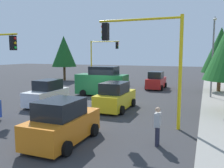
{
  "coord_description": "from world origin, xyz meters",
  "views": [
    {
      "loc": [
        18.64,
        8.73,
        3.95
      ],
      "look_at": [
        -1.62,
        0.75,
        1.2
      ],
      "focal_mm": 38.4,
      "sensor_mm": 36.0,
      "label": 1
    }
  ],
  "objects_px": {
    "street_lamp_curbside": "(213,49)",
    "pedestrian_crossing": "(158,125)",
    "car_orange": "(63,123)",
    "car_red": "(156,81)",
    "traffic_signal_near_left": "(147,50)",
    "tree_roadside_mid": "(221,50)",
    "tree_opposite_side": "(64,51)",
    "car_white": "(47,94)",
    "delivery_van_green": "(102,82)",
    "car_yellow": "(115,97)",
    "traffic_signal_far_right": "(102,52)"
  },
  "relations": [
    {
      "from": "car_red",
      "to": "car_yellow",
      "type": "bearing_deg",
      "value": -3.51
    },
    {
      "from": "car_orange",
      "to": "pedestrian_crossing",
      "type": "distance_m",
      "value": 4.17
    },
    {
      "from": "pedestrian_crossing",
      "to": "tree_opposite_side",
      "type": "bearing_deg",
      "value": -139.1
    },
    {
      "from": "traffic_signal_far_right",
      "to": "traffic_signal_near_left",
      "type": "bearing_deg",
      "value": 29.81
    },
    {
      "from": "tree_roadside_mid",
      "to": "delivery_van_green",
      "type": "bearing_deg",
      "value": -60.07
    },
    {
      "from": "car_white",
      "to": "pedestrian_crossing",
      "type": "xyz_separation_m",
      "value": [
        5.01,
        9.42,
        0.01
      ]
    },
    {
      "from": "car_orange",
      "to": "tree_opposite_side",
      "type": "bearing_deg",
      "value": -147.53
    },
    {
      "from": "traffic_signal_near_left",
      "to": "car_yellow",
      "type": "bearing_deg",
      "value": -136.04
    },
    {
      "from": "street_lamp_curbside",
      "to": "car_white",
      "type": "relative_size",
      "value": 1.83
    },
    {
      "from": "street_lamp_curbside",
      "to": "car_yellow",
      "type": "bearing_deg",
      "value": -44.18
    },
    {
      "from": "car_yellow",
      "to": "tree_opposite_side",
      "type": "bearing_deg",
      "value": -137.31
    },
    {
      "from": "tree_opposite_side",
      "to": "delivery_van_green",
      "type": "bearing_deg",
      "value": 46.61
    },
    {
      "from": "traffic_signal_near_left",
      "to": "car_red",
      "type": "bearing_deg",
      "value": -171.15
    },
    {
      "from": "tree_roadside_mid",
      "to": "car_orange",
      "type": "relative_size",
      "value": 1.66
    },
    {
      "from": "traffic_signal_near_left",
      "to": "tree_roadside_mid",
      "type": "bearing_deg",
      "value": 163.05
    },
    {
      "from": "traffic_signal_near_left",
      "to": "tree_opposite_side",
      "type": "height_order",
      "value": "tree_opposite_side"
    },
    {
      "from": "tree_roadside_mid",
      "to": "car_orange",
      "type": "distance_m",
      "value": 19.5
    },
    {
      "from": "car_orange",
      "to": "car_red",
      "type": "relative_size",
      "value": 0.98
    },
    {
      "from": "street_lamp_curbside",
      "to": "car_white",
      "type": "height_order",
      "value": "street_lamp_curbside"
    },
    {
      "from": "delivery_van_green",
      "to": "car_red",
      "type": "bearing_deg",
      "value": 148.19
    },
    {
      "from": "traffic_signal_near_left",
      "to": "tree_opposite_side",
      "type": "bearing_deg",
      "value": -137.09
    },
    {
      "from": "delivery_van_green",
      "to": "car_red",
      "type": "distance_m",
      "value": 7.45
    },
    {
      "from": "car_orange",
      "to": "car_red",
      "type": "xyz_separation_m",
      "value": [
        -18.16,
        0.6,
        -0.0
      ]
    },
    {
      "from": "delivery_van_green",
      "to": "pedestrian_crossing",
      "type": "bearing_deg",
      "value": 34.47
    },
    {
      "from": "delivery_van_green",
      "to": "traffic_signal_near_left",
      "type": "bearing_deg",
      "value": 37.57
    },
    {
      "from": "car_orange",
      "to": "pedestrian_crossing",
      "type": "bearing_deg",
      "value": 106.3
    },
    {
      "from": "car_red",
      "to": "traffic_signal_near_left",
      "type": "bearing_deg",
      "value": 8.85
    },
    {
      "from": "traffic_signal_near_left",
      "to": "car_white",
      "type": "distance_m",
      "value": 9.19
    },
    {
      "from": "traffic_signal_far_right",
      "to": "street_lamp_curbside",
      "type": "bearing_deg",
      "value": 55.16
    },
    {
      "from": "car_yellow",
      "to": "car_orange",
      "type": "xyz_separation_m",
      "value": [
        6.87,
        0.09,
        -0.0
      ]
    },
    {
      "from": "street_lamp_curbside",
      "to": "delivery_van_green",
      "type": "relative_size",
      "value": 1.46
    },
    {
      "from": "traffic_signal_near_left",
      "to": "street_lamp_curbside",
      "type": "distance_m",
      "value": 10.22
    },
    {
      "from": "car_red",
      "to": "car_orange",
      "type": "bearing_deg",
      "value": -1.9
    },
    {
      "from": "car_white",
      "to": "pedestrian_crossing",
      "type": "height_order",
      "value": "car_white"
    },
    {
      "from": "traffic_signal_near_left",
      "to": "car_orange",
      "type": "distance_m",
      "value": 5.78
    },
    {
      "from": "street_lamp_curbside",
      "to": "pedestrian_crossing",
      "type": "distance_m",
      "value": 12.95
    },
    {
      "from": "car_white",
      "to": "car_red",
      "type": "bearing_deg",
      "value": 153.3
    },
    {
      "from": "traffic_signal_near_left",
      "to": "street_lamp_curbside",
      "type": "height_order",
      "value": "street_lamp_curbside"
    },
    {
      "from": "car_yellow",
      "to": "pedestrian_crossing",
      "type": "xyz_separation_m",
      "value": [
        5.7,
        4.09,
        0.01
      ]
    },
    {
      "from": "tree_opposite_side",
      "to": "car_red",
      "type": "xyz_separation_m",
      "value": [
        3.68,
        14.5,
        -3.42
      ]
    },
    {
      "from": "car_yellow",
      "to": "delivery_van_green",
      "type": "bearing_deg",
      "value": -146.97
    },
    {
      "from": "tree_opposite_side",
      "to": "traffic_signal_near_left",
      "type": "bearing_deg",
      "value": 42.91
    },
    {
      "from": "car_orange",
      "to": "tree_roadside_mid",
      "type": "bearing_deg",
      "value": 158.28
    },
    {
      "from": "car_white",
      "to": "car_red",
      "type": "relative_size",
      "value": 0.95
    },
    {
      "from": "traffic_signal_far_right",
      "to": "delivery_van_green",
      "type": "distance_m",
      "value": 13.43
    },
    {
      "from": "car_yellow",
      "to": "tree_roadside_mid",
      "type": "bearing_deg",
      "value": 146.75
    },
    {
      "from": "traffic_signal_far_right",
      "to": "traffic_signal_near_left",
      "type": "xyz_separation_m",
      "value": [
        20.0,
        11.46,
        0.02
      ]
    },
    {
      "from": "traffic_signal_far_right",
      "to": "car_orange",
      "type": "distance_m",
      "value": 25.56
    },
    {
      "from": "tree_roadside_mid",
      "to": "car_red",
      "type": "bearing_deg",
      "value": -92.86
    },
    {
      "from": "tree_opposite_side",
      "to": "delivery_van_green",
      "type": "distance_m",
      "value": 14.87
    }
  ]
}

